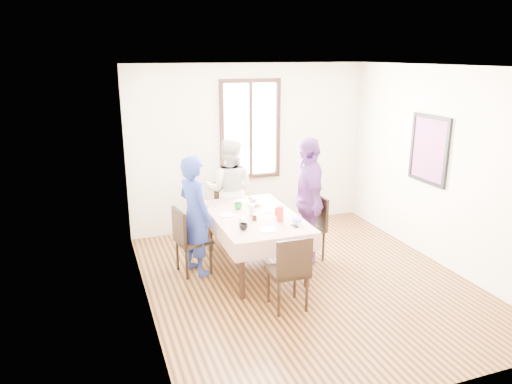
% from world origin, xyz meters
% --- Properties ---
extents(ground, '(4.50, 4.50, 0.00)m').
position_xyz_m(ground, '(0.00, 0.00, 0.00)').
color(ground, black).
rests_on(ground, ground).
extents(back_wall, '(4.00, 0.00, 4.00)m').
position_xyz_m(back_wall, '(0.00, 2.25, 1.35)').
color(back_wall, beige).
rests_on(back_wall, ground).
extents(right_wall, '(0.00, 4.50, 4.50)m').
position_xyz_m(right_wall, '(2.00, 0.00, 1.35)').
color(right_wall, beige).
rests_on(right_wall, ground).
extents(window_frame, '(1.02, 0.06, 1.62)m').
position_xyz_m(window_frame, '(0.00, 2.23, 1.65)').
color(window_frame, black).
rests_on(window_frame, back_wall).
extents(window_pane, '(0.90, 0.02, 1.50)m').
position_xyz_m(window_pane, '(0.00, 2.24, 1.65)').
color(window_pane, white).
rests_on(window_pane, back_wall).
extents(art_poster, '(0.04, 0.76, 0.96)m').
position_xyz_m(art_poster, '(1.98, 0.30, 1.55)').
color(art_poster, red).
rests_on(art_poster, right_wall).
extents(dining_table, '(0.98, 1.63, 0.75)m').
position_xyz_m(dining_table, '(-0.49, 0.62, 0.38)').
color(dining_table, black).
rests_on(dining_table, ground).
extents(tablecloth, '(1.10, 1.75, 0.01)m').
position_xyz_m(tablecloth, '(-0.49, 0.62, 0.76)').
color(tablecloth, '#5B0F04').
rests_on(tablecloth, dining_table).
extents(chair_left, '(0.49, 0.49, 0.91)m').
position_xyz_m(chair_left, '(-1.31, 0.78, 0.46)').
color(chair_left, black).
rests_on(chair_left, ground).
extents(chair_right, '(0.44, 0.44, 0.91)m').
position_xyz_m(chair_right, '(0.32, 0.67, 0.46)').
color(chair_right, black).
rests_on(chair_right, ground).
extents(chair_far, '(0.42, 0.42, 0.91)m').
position_xyz_m(chair_far, '(-0.49, 1.75, 0.46)').
color(chair_far, black).
rests_on(chair_far, ground).
extents(chair_near, '(0.42, 0.42, 0.91)m').
position_xyz_m(chair_near, '(-0.49, -0.50, 0.46)').
color(chair_near, black).
rests_on(chair_near, ground).
extents(person_left, '(0.57, 0.68, 1.60)m').
position_xyz_m(person_left, '(-1.29, 0.78, 0.80)').
color(person_left, navy).
rests_on(person_left, ground).
extents(person_far, '(0.96, 0.87, 1.61)m').
position_xyz_m(person_far, '(-0.49, 1.72, 0.81)').
color(person_far, silver).
rests_on(person_far, ground).
extents(person_right, '(0.66, 1.10, 1.76)m').
position_xyz_m(person_right, '(0.30, 0.67, 0.88)').
color(person_right, '#65357D').
rests_on(person_right, ground).
extents(mug_black, '(0.14, 0.14, 0.08)m').
position_xyz_m(mug_black, '(-0.81, 0.15, 0.80)').
color(mug_black, black).
rests_on(mug_black, tablecloth).
extents(mug_flag, '(0.13, 0.13, 0.09)m').
position_xyz_m(mug_flag, '(-0.21, 0.52, 0.81)').
color(mug_flag, red).
rests_on(mug_flag, tablecloth).
extents(mug_green, '(0.16, 0.16, 0.09)m').
position_xyz_m(mug_green, '(-0.62, 0.95, 0.81)').
color(mug_green, '#0C7226').
rests_on(mug_green, tablecloth).
extents(serving_bowl, '(0.26, 0.26, 0.05)m').
position_xyz_m(serving_bowl, '(-0.37, 1.02, 0.79)').
color(serving_bowl, white).
rests_on(serving_bowl, tablecloth).
extents(juice_carton, '(0.07, 0.07, 0.21)m').
position_xyz_m(juice_carton, '(-0.27, 0.28, 0.86)').
color(juice_carton, red).
rests_on(juice_carton, tablecloth).
extents(butter_tub, '(0.11, 0.11, 0.05)m').
position_xyz_m(butter_tub, '(-0.10, 0.13, 0.79)').
color(butter_tub, white).
rests_on(butter_tub, tablecloth).
extents(jam_jar, '(0.06, 0.06, 0.08)m').
position_xyz_m(jam_jar, '(-0.57, 0.43, 0.80)').
color(jam_jar, black).
rests_on(jam_jar, tablecloth).
extents(drinking_glass, '(0.06, 0.06, 0.09)m').
position_xyz_m(drinking_glass, '(-0.77, 0.37, 0.81)').
color(drinking_glass, silver).
rests_on(drinking_glass, tablecloth).
extents(smartphone, '(0.07, 0.13, 0.01)m').
position_xyz_m(smartphone, '(-0.17, 0.05, 0.77)').
color(smartphone, black).
rests_on(smartphone, tablecloth).
extents(flower_vase, '(0.07, 0.07, 0.15)m').
position_xyz_m(flower_vase, '(-0.53, 0.65, 0.84)').
color(flower_vase, silver).
rests_on(flower_vase, tablecloth).
extents(plate_left, '(0.20, 0.20, 0.01)m').
position_xyz_m(plate_left, '(-0.85, 0.73, 0.77)').
color(plate_left, white).
rests_on(plate_left, tablecloth).
extents(plate_right, '(0.20, 0.20, 0.01)m').
position_xyz_m(plate_right, '(-0.20, 0.74, 0.77)').
color(plate_right, white).
rests_on(plate_right, tablecloth).
extents(plate_far, '(0.20, 0.20, 0.01)m').
position_xyz_m(plate_far, '(-0.50, 1.27, 0.77)').
color(plate_far, white).
rests_on(plate_far, tablecloth).
extents(plate_near, '(0.20, 0.20, 0.01)m').
position_xyz_m(plate_near, '(-0.53, 0.05, 0.77)').
color(plate_near, white).
rests_on(plate_near, tablecloth).
extents(butter_lid, '(0.12, 0.12, 0.01)m').
position_xyz_m(butter_lid, '(-0.10, 0.13, 0.82)').
color(butter_lid, blue).
rests_on(butter_lid, butter_tub).
extents(flower_bunch, '(0.09, 0.09, 0.10)m').
position_xyz_m(flower_bunch, '(-0.53, 0.65, 0.96)').
color(flower_bunch, yellow).
rests_on(flower_bunch, flower_vase).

